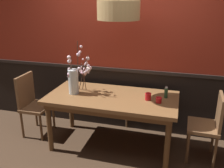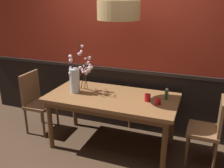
{
  "view_description": "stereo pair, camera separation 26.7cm",
  "coord_description": "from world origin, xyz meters",
  "px_view_note": "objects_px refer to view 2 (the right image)",
  "views": [
    {
      "loc": [
        0.84,
        -3.0,
        2.04
      ],
      "look_at": [
        0.0,
        0.0,
        0.94
      ],
      "focal_mm": 39.66,
      "sensor_mm": 36.0,
      "label": 1
    },
    {
      "loc": [
        1.09,
        -2.91,
        2.04
      ],
      "look_at": [
        0.0,
        0.0,
        0.94
      ],
      "focal_mm": 39.66,
      "sensor_mm": 36.0,
      "label": 2
    }
  ],
  "objects_px": {
    "condiment_bottle": "(166,94)",
    "pendant_lamp": "(119,10)",
    "vase_with_blossoms": "(77,78)",
    "chair_head_west_end": "(36,99)",
    "candle_holder_nearer_edge": "(147,98)",
    "chair_far_side_left": "(117,91)",
    "dining_table": "(112,102)",
    "chair_far_side_right": "(144,95)",
    "candle_holder_nearer_center": "(158,102)",
    "chair_head_east_end": "(210,127)"
  },
  "relations": [
    {
      "from": "condiment_bottle",
      "to": "pendant_lamp",
      "type": "bearing_deg",
      "value": -170.83
    },
    {
      "from": "vase_with_blossoms",
      "to": "condiment_bottle",
      "type": "distance_m",
      "value": 1.24
    },
    {
      "from": "chair_head_west_end",
      "to": "candle_holder_nearer_edge",
      "type": "distance_m",
      "value": 1.79
    },
    {
      "from": "chair_head_west_end",
      "to": "chair_far_side_left",
      "type": "xyz_separation_m",
      "value": [
        1.04,
        0.84,
        -0.03
      ]
    },
    {
      "from": "chair_head_west_end",
      "to": "condiment_bottle",
      "type": "height_order",
      "value": "chair_head_west_end"
    },
    {
      "from": "dining_table",
      "to": "chair_far_side_right",
      "type": "distance_m",
      "value": 0.89
    },
    {
      "from": "chair_far_side_left",
      "to": "candle_holder_nearer_center",
      "type": "bearing_deg",
      "value": -46.57
    },
    {
      "from": "vase_with_blossoms",
      "to": "chair_head_east_end",
      "type": "bearing_deg",
      "value": 1.56
    },
    {
      "from": "candle_holder_nearer_center",
      "to": "chair_head_west_end",
      "type": "bearing_deg",
      "value": 177.64
    },
    {
      "from": "chair_head_west_end",
      "to": "vase_with_blossoms",
      "type": "xyz_separation_m",
      "value": [
        0.76,
        -0.05,
        0.45
      ]
    },
    {
      "from": "chair_head_east_end",
      "to": "chair_far_side_left",
      "type": "relative_size",
      "value": 1.05
    },
    {
      "from": "condiment_bottle",
      "to": "pendant_lamp",
      "type": "xyz_separation_m",
      "value": [
        -0.63,
        -0.1,
        1.05
      ]
    },
    {
      "from": "candle_holder_nearer_center",
      "to": "condiment_bottle",
      "type": "distance_m",
      "value": 0.21
    },
    {
      "from": "vase_with_blossoms",
      "to": "chair_far_side_left",
      "type": "bearing_deg",
      "value": 72.36
    },
    {
      "from": "chair_far_side_right",
      "to": "candle_holder_nearer_center",
      "type": "distance_m",
      "value": 1.02
    },
    {
      "from": "chair_far_side_right",
      "to": "candle_holder_nearer_center",
      "type": "relative_size",
      "value": 11.44
    },
    {
      "from": "candle_holder_nearer_edge",
      "to": "pendant_lamp",
      "type": "relative_size",
      "value": 0.1
    },
    {
      "from": "candle_holder_nearer_center",
      "to": "condiment_bottle",
      "type": "xyz_separation_m",
      "value": [
        0.07,
        0.2,
        0.03
      ]
    },
    {
      "from": "chair_head_west_end",
      "to": "vase_with_blossoms",
      "type": "relative_size",
      "value": 1.28
    },
    {
      "from": "pendant_lamp",
      "to": "candle_holder_nearer_edge",
      "type": "bearing_deg",
      "value": -5.5
    },
    {
      "from": "chair_far_side_left",
      "to": "candle_holder_nearer_center",
      "type": "distance_m",
      "value": 1.3
    },
    {
      "from": "candle_holder_nearer_center",
      "to": "condiment_bottle",
      "type": "height_order",
      "value": "condiment_bottle"
    },
    {
      "from": "dining_table",
      "to": "chair_head_east_end",
      "type": "height_order",
      "value": "chair_head_east_end"
    },
    {
      "from": "chair_head_west_end",
      "to": "candle_holder_nearer_edge",
      "type": "bearing_deg",
      "value": -0.82
    },
    {
      "from": "vase_with_blossoms",
      "to": "condiment_bottle",
      "type": "height_order",
      "value": "vase_with_blossoms"
    },
    {
      "from": "chair_head_east_end",
      "to": "vase_with_blossoms",
      "type": "distance_m",
      "value": 1.85
    },
    {
      "from": "dining_table",
      "to": "chair_far_side_left",
      "type": "bearing_deg",
      "value": 105.36
    },
    {
      "from": "candle_holder_nearer_edge",
      "to": "condiment_bottle",
      "type": "relative_size",
      "value": 0.62
    },
    {
      "from": "candle_holder_nearer_center",
      "to": "candle_holder_nearer_edge",
      "type": "xyz_separation_m",
      "value": [
        -0.14,
        0.05,
        0.01
      ]
    },
    {
      "from": "vase_with_blossoms",
      "to": "candle_holder_nearer_center",
      "type": "xyz_separation_m",
      "value": [
        1.15,
        -0.03,
        -0.17
      ]
    },
    {
      "from": "vase_with_blossoms",
      "to": "pendant_lamp",
      "type": "relative_size",
      "value": 0.76
    },
    {
      "from": "chair_head_east_end",
      "to": "vase_with_blossoms",
      "type": "relative_size",
      "value": 1.23
    },
    {
      "from": "dining_table",
      "to": "pendant_lamp",
      "type": "relative_size",
      "value": 1.8
    },
    {
      "from": "chair_head_east_end",
      "to": "chair_far_side_right",
      "type": "xyz_separation_m",
      "value": [
        -1.03,
        0.81,
        -0.01
      ]
    },
    {
      "from": "chair_far_side_right",
      "to": "condiment_bottle",
      "type": "relative_size",
      "value": 5.9
    },
    {
      "from": "candle_holder_nearer_center",
      "to": "pendant_lamp",
      "type": "relative_size",
      "value": 0.08
    },
    {
      "from": "chair_far_side_left",
      "to": "pendant_lamp",
      "type": "distance_m",
      "value": 1.64
    },
    {
      "from": "vase_with_blossoms",
      "to": "condiment_bottle",
      "type": "relative_size",
      "value": 4.9
    },
    {
      "from": "chair_far_side_left",
      "to": "chair_far_side_right",
      "type": "bearing_deg",
      "value": -2.84
    },
    {
      "from": "chair_far_side_left",
      "to": "condiment_bottle",
      "type": "height_order",
      "value": "condiment_bottle"
    },
    {
      "from": "chair_head_west_end",
      "to": "pendant_lamp",
      "type": "relative_size",
      "value": 0.97
    },
    {
      "from": "dining_table",
      "to": "condiment_bottle",
      "type": "distance_m",
      "value": 0.74
    },
    {
      "from": "vase_with_blossoms",
      "to": "pendant_lamp",
      "type": "xyz_separation_m",
      "value": [
        0.59,
        0.06,
        0.91
      ]
    },
    {
      "from": "chair_head_east_end",
      "to": "chair_far_side_left",
      "type": "bearing_deg",
      "value": 151.03
    },
    {
      "from": "dining_table",
      "to": "chair_head_west_end",
      "type": "height_order",
      "value": "chair_head_west_end"
    },
    {
      "from": "dining_table",
      "to": "candle_holder_nearer_edge",
      "type": "height_order",
      "value": "candle_holder_nearer_edge"
    },
    {
      "from": "chair_head_east_end",
      "to": "pendant_lamp",
      "type": "relative_size",
      "value": 0.94
    },
    {
      "from": "vase_with_blossoms",
      "to": "dining_table",
      "type": "bearing_deg",
      "value": 2.55
    },
    {
      "from": "chair_far_side_left",
      "to": "candle_holder_nearer_center",
      "type": "xyz_separation_m",
      "value": [
        0.87,
        -0.92,
        0.31
      ]
    },
    {
      "from": "vase_with_blossoms",
      "to": "candle_holder_nearer_edge",
      "type": "xyz_separation_m",
      "value": [
        1.01,
        0.02,
        -0.16
      ]
    }
  ]
}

